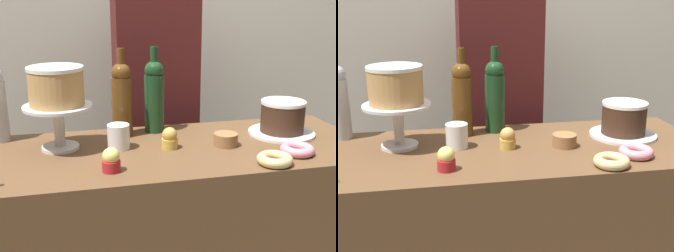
% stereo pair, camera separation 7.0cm
% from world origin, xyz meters
% --- Properties ---
extents(back_wall, '(6.00, 0.05, 2.60)m').
position_xyz_m(back_wall, '(0.00, 0.85, 1.30)').
color(back_wall, beige).
rests_on(back_wall, ground_plane).
extents(cake_stand_pedestal, '(0.23, 0.23, 0.15)m').
position_xyz_m(cake_stand_pedestal, '(-0.36, 0.08, 1.00)').
color(cake_stand_pedestal, silver).
rests_on(cake_stand_pedestal, display_counter).
extents(white_layer_cake, '(0.18, 0.18, 0.13)m').
position_xyz_m(white_layer_cake, '(-0.36, 0.08, 1.12)').
color(white_layer_cake, tan).
rests_on(white_layer_cake, cake_stand_pedestal).
extents(silver_serving_platter, '(0.25, 0.25, 0.01)m').
position_xyz_m(silver_serving_platter, '(0.46, 0.06, 0.90)').
color(silver_serving_platter, white).
rests_on(silver_serving_platter, display_counter).
extents(chocolate_round_cake, '(0.16, 0.16, 0.12)m').
position_xyz_m(chocolate_round_cake, '(0.46, 0.06, 0.97)').
color(chocolate_round_cake, '#3D2619').
rests_on(chocolate_round_cake, silver_serving_platter).
extents(wine_bottle_clear, '(0.08, 0.08, 0.33)m').
position_xyz_m(wine_bottle_clear, '(-0.57, 0.22, 1.04)').
color(wine_bottle_clear, '#B2BCC1').
rests_on(wine_bottle_clear, display_counter).
extents(wine_bottle_amber, '(0.08, 0.08, 0.33)m').
position_xyz_m(wine_bottle_amber, '(-0.13, 0.18, 1.04)').
color(wine_bottle_amber, '#5B3814').
rests_on(wine_bottle_amber, display_counter).
extents(wine_bottle_green, '(0.08, 0.08, 0.33)m').
position_xyz_m(wine_bottle_green, '(-0.01, 0.21, 1.04)').
color(wine_bottle_green, '#193D1E').
rests_on(wine_bottle_green, display_counter).
extents(cupcake_lemon, '(0.06, 0.06, 0.07)m').
position_xyz_m(cupcake_lemon, '(-0.21, -0.16, 0.93)').
color(cupcake_lemon, red).
rests_on(cupcake_lemon, display_counter).
extents(cupcake_caramel, '(0.06, 0.06, 0.07)m').
position_xyz_m(cupcake_caramel, '(0.01, -0.00, 0.93)').
color(cupcake_caramel, gold).
rests_on(cupcake_caramel, display_counter).
extents(donut_pink, '(0.11, 0.11, 0.03)m').
position_xyz_m(donut_pink, '(0.40, -0.15, 0.91)').
color(donut_pink, pink).
rests_on(donut_pink, display_counter).
extents(donut_glazed, '(0.11, 0.11, 0.03)m').
position_xyz_m(donut_glazed, '(0.29, -0.22, 0.91)').
color(donut_glazed, '#E0C17F').
rests_on(donut_glazed, display_counter).
extents(cookie_stack, '(0.08, 0.08, 0.04)m').
position_xyz_m(cookie_stack, '(0.20, -0.02, 0.92)').
color(cookie_stack, olive).
rests_on(cookie_stack, display_counter).
extents(coffee_cup_ceramic, '(0.08, 0.08, 0.08)m').
position_xyz_m(coffee_cup_ceramic, '(-0.16, 0.04, 0.94)').
color(coffee_cup_ceramic, white).
rests_on(coffee_cup_ceramic, display_counter).
extents(barista_figure, '(0.36, 0.22, 1.60)m').
position_xyz_m(barista_figure, '(0.06, 0.52, 0.84)').
color(barista_figure, black).
rests_on(barista_figure, ground_plane).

